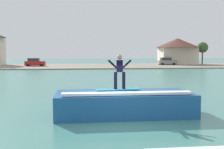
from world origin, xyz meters
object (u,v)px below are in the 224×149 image
(wave_crest, at_px, (124,103))
(surfboard, at_px, (118,89))
(car_far_shore, at_px, (167,61))
(surfer, at_px, (120,70))
(house_gabled_white, at_px, (177,49))
(car_near_shore, at_px, (35,62))
(tree_tall_bare, at_px, (203,48))

(wave_crest, xyz_separation_m, surfboard, (-0.33, -0.14, 0.70))
(wave_crest, xyz_separation_m, car_far_shore, (17.99, 50.28, 0.35))
(surfer, relative_size, house_gabled_white, 0.16)
(wave_crest, relative_size, car_far_shore, 1.61)
(surfboard, height_order, car_far_shore, car_far_shore)
(wave_crest, xyz_separation_m, surfer, (-0.25, -0.11, 1.68))
(surfboard, relative_size, house_gabled_white, 0.21)
(surfboard, bearing_deg, car_near_shore, 103.42)
(tree_tall_bare, bearing_deg, surfer, -117.96)
(car_near_shore, height_order, house_gabled_white, house_gabled_white)
(wave_crest, bearing_deg, house_gabled_white, 67.92)
(surfboard, bearing_deg, wave_crest, 22.11)
(wave_crest, bearing_deg, car_near_shore, 103.84)
(car_far_shore, relative_size, tree_tall_bare, 0.75)
(car_near_shore, distance_m, car_far_shore, 29.80)
(wave_crest, relative_size, house_gabled_white, 0.63)
(wave_crest, relative_size, car_near_shore, 1.62)
(surfer, height_order, house_gabled_white, house_gabled_white)
(surfer, distance_m, car_near_shore, 48.79)
(surfboard, distance_m, car_far_shore, 53.65)
(tree_tall_bare, bearing_deg, car_far_shore, -166.52)
(wave_crest, relative_size, surfboard, 3.05)
(wave_crest, xyz_separation_m, house_gabled_white, (21.71, 53.53, 3.34))
(car_far_shore, bearing_deg, tree_tall_bare, 13.48)
(surfer, bearing_deg, surfboard, -164.91)
(tree_tall_bare, bearing_deg, car_near_shore, -172.32)
(wave_crest, distance_m, surfer, 1.70)
(surfer, bearing_deg, car_near_shore, 103.53)
(surfboard, height_order, house_gabled_white, house_gabled_white)
(surfboard, xyz_separation_m, house_gabled_white, (22.05, 53.67, 2.64))
(surfer, height_order, car_far_shore, surfer)
(house_gabled_white, bearing_deg, surfer, -112.26)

